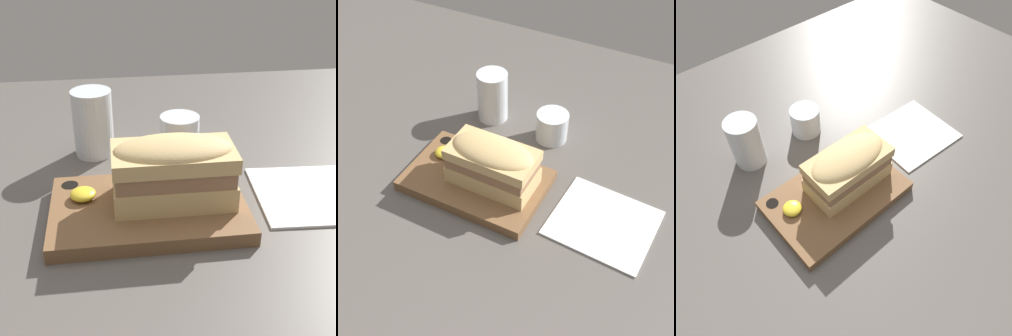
{
  "view_description": "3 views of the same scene",
  "coord_description": "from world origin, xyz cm",
  "views": [
    {
      "loc": [
        -1.77,
        -61.55,
        42.82
      ],
      "look_at": [
        6.45,
        -0.55,
        8.51
      ],
      "focal_mm": 50.0,
      "sensor_mm": 36.0,
      "label": 1
    },
    {
      "loc": [
        40.47,
        -61.64,
        74.27
      ],
      "look_at": [
        9.86,
        -2.7,
        9.29
      ],
      "focal_mm": 50.0,
      "sensor_mm": 36.0,
      "label": 2
    },
    {
      "loc": [
        -21.85,
        -34.25,
        62.94
      ],
      "look_at": [
        5.65,
        -3.09,
        10.51
      ],
      "focal_mm": 35.0,
      "sensor_mm": 36.0,
      "label": 3
    }
  ],
  "objects": [
    {
      "name": "dining_table",
      "position": [
        0.0,
        0.0,
        1.0
      ],
      "size": [
        186.07,
        127.01,
        2.0
      ],
      "color": "#56514C",
      "rests_on": "ground"
    },
    {
      "name": "serving_board",
      "position": [
        3.05,
        -3.28,
        3.16
      ],
      "size": [
        29.03,
        18.85,
        2.38
      ],
      "color": "brown",
      "rests_on": "dining_table"
    },
    {
      "name": "sandwich",
      "position": [
        6.93,
        -2.88,
        9.74
      ],
      "size": [
        17.83,
        9.49,
        10.08
      ],
      "rotation": [
        0.0,
        0.0,
        -0.01
      ],
      "color": "tan",
      "rests_on": "serving_board"
    },
    {
      "name": "mustard_dollop",
      "position": [
        -6.52,
        -0.77,
        5.1
      ],
      "size": [
        3.9,
        3.9,
        1.56
      ],
      "color": "yellow",
      "rests_on": "serving_board"
    },
    {
      "name": "water_glass",
      "position": [
        -4.9,
        18.71,
        7.37
      ],
      "size": [
        7.37,
        7.37,
        12.4
      ],
      "color": "silver",
      "rests_on": "dining_table"
    },
    {
      "name": "wine_glass",
      "position": [
        11.16,
        17.96,
        5.07
      ],
      "size": [
        7.47,
        7.47,
        6.9
      ],
      "color": "silver",
      "rests_on": "dining_table"
    },
    {
      "name": "napkin",
      "position": [
        30.65,
        -1.11,
        2.2
      ],
      "size": [
        20.55,
        18.75,
        0.4
      ],
      "rotation": [
        0.0,
        0.0,
        -0.06
      ],
      "color": "white",
      "rests_on": "dining_table"
    }
  ]
}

